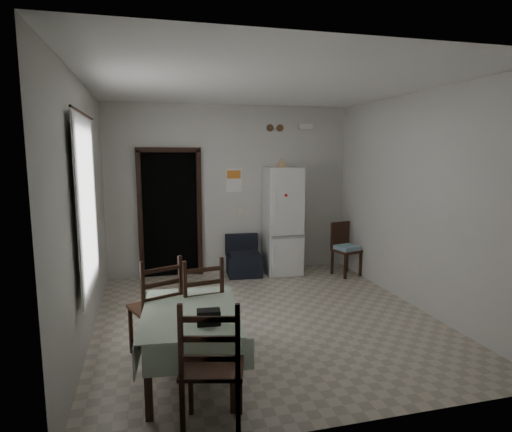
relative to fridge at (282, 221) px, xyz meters
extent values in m
plane|color=#ADA08D|center=(-0.84, -1.93, -0.93)|extent=(4.50, 4.50, 0.00)
cube|color=black|center=(-1.89, 0.53, 0.12)|extent=(0.90, 0.45, 2.10)
cube|color=black|center=(-2.38, 0.29, 0.12)|extent=(0.08, 0.10, 2.18)
cube|color=black|center=(-1.40, 0.29, 0.12)|extent=(0.08, 0.10, 2.18)
cube|color=black|center=(-1.89, 0.29, 1.21)|extent=(1.06, 0.10, 0.08)
cube|color=silver|center=(-2.99, -2.13, 0.62)|extent=(0.10, 1.20, 1.60)
cube|color=silver|center=(-2.88, -2.13, 0.62)|extent=(0.02, 1.45, 1.85)
cylinder|color=black|center=(-2.87, -2.13, 1.57)|extent=(0.02, 1.60, 0.02)
cube|color=white|center=(-0.79, 0.31, 0.69)|extent=(0.28, 0.02, 0.40)
cube|color=orange|center=(-0.79, 0.30, 0.79)|extent=(0.24, 0.01, 0.14)
cube|color=beige|center=(-0.69, 0.31, 0.17)|extent=(0.08, 0.02, 0.12)
cylinder|color=brown|center=(-0.14, 0.30, 1.59)|extent=(0.12, 0.03, 0.12)
cylinder|color=brown|center=(0.04, 0.30, 1.59)|extent=(0.12, 0.03, 0.12)
cube|color=white|center=(0.51, 0.28, 1.62)|extent=(0.25, 0.07, 0.09)
cone|color=tan|center=(-0.05, -0.07, 1.01)|extent=(0.22, 0.22, 0.16)
cube|color=black|center=(-1.80, -3.56, -0.19)|extent=(0.20, 0.13, 0.13)
camera|label=1|loc=(-2.27, -6.96, 1.19)|focal=30.00mm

